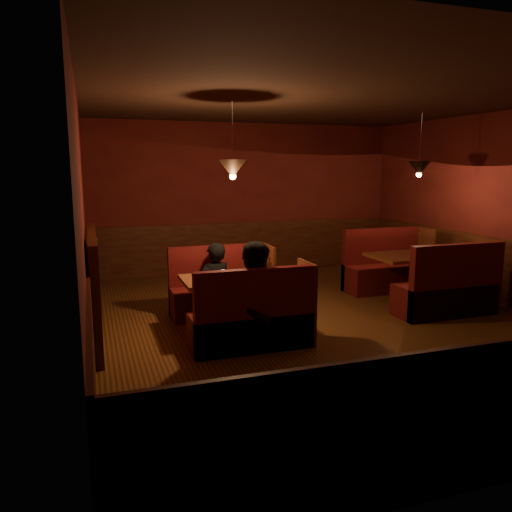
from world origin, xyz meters
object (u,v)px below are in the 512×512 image
object	(u,v)px
second_table	(414,267)
second_bench_far	(386,271)
second_bench_near	(449,293)
main_bench_far	(221,293)
diner_a	(215,268)
main_table	(235,289)
main_bench_near	(254,323)
diner_b	(259,280)

from	to	relation	value
second_table	second_bench_far	bearing A→B (deg)	87.80
second_bench_far	second_bench_near	bearing A→B (deg)	-90.00
main_bench_far	diner_a	size ratio (longest dim) A/B	1.02
main_table	main_bench_far	distance (m)	0.77
main_table	second_table	xyz separation A→B (m)	(3.00, 0.43, 0.02)
main_bench_near	second_bench_far	size ratio (longest dim) A/B	0.97
diner_b	main_bench_far	bearing A→B (deg)	68.23
second_bench_far	main_bench_far	bearing A→B (deg)	-170.85
second_bench_far	second_bench_near	world-z (taller)	same
main_bench_far	diner_b	size ratio (longest dim) A/B	0.89
main_bench_far	main_bench_near	size ratio (longest dim) A/B	1.00
diner_b	main_bench_near	bearing A→B (deg)	-179.21
second_table	diner_b	size ratio (longest dim) A/B	0.83
main_table	second_table	world-z (taller)	main_table
main_bench_far	main_bench_near	world-z (taller)	same
main_bench_near	diner_a	xyz separation A→B (m)	(-0.11, 1.38, 0.39)
second_bench_near	second_bench_far	bearing A→B (deg)	90.00
main_table	diner_a	size ratio (longest dim) A/B	0.93
second_bench_far	second_bench_near	xyz separation A→B (m)	(0.00, -1.58, 0.00)
main_table	second_bench_far	world-z (taller)	second_bench_far
main_table	main_bench_far	xyz separation A→B (m)	(0.02, 0.74, -0.23)
diner_a	diner_b	xyz separation A→B (m)	(0.18, -1.35, 0.10)
main_bench_near	second_table	world-z (taller)	main_bench_near
main_table	main_bench_near	distance (m)	0.77
second_table	diner_a	xyz separation A→B (m)	(-3.10, 0.21, 0.15)
main_bench_far	diner_a	xyz separation A→B (m)	(-0.11, -0.09, 0.39)
second_table	diner_b	world-z (taller)	diner_b
second_bench_far	second_table	bearing A→B (deg)	-92.20
main_bench_far	second_bench_far	xyz separation A→B (m)	(3.02, 0.49, 0.02)
main_table	second_table	distance (m)	3.03
second_bench_far	diner_b	distance (m)	3.55
main_bench_far	second_bench_near	size ratio (longest dim) A/B	0.97
second_bench_near	diner_a	bearing A→B (deg)	162.17
diner_b	second_table	bearing A→B (deg)	-3.29
main_bench_far	second_bench_far	distance (m)	3.05
second_bench_far	diner_a	world-z (taller)	diner_a
second_table	main_bench_near	bearing A→B (deg)	-158.65
second_bench_far	main_bench_near	bearing A→B (deg)	-147.00
diner_a	main_table	bearing A→B (deg)	86.54
main_table	diner_a	distance (m)	0.67
main_table	second_bench_near	xyz separation A→B (m)	(3.03, -0.36, -0.20)
main_bench_near	second_bench_near	world-z (taller)	second_bench_near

